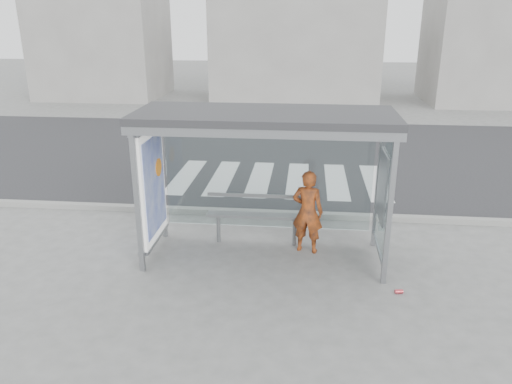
# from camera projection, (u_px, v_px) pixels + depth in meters

# --- Properties ---
(ground) EXTENTS (80.00, 80.00, 0.00)m
(ground) POSITION_uv_depth(u_px,v_px,m) (264.00, 257.00, 8.93)
(ground) COLOR slate
(ground) RESTS_ON ground
(road) EXTENTS (30.00, 10.00, 0.01)m
(road) POSITION_uv_depth(u_px,v_px,m) (284.00, 154.00, 15.49)
(road) COLOR #28282B
(road) RESTS_ON ground
(curb) EXTENTS (30.00, 0.18, 0.12)m
(curb) POSITION_uv_depth(u_px,v_px,m) (272.00, 213.00, 10.74)
(curb) COLOR gray
(curb) RESTS_ON ground
(crosswalk) EXTENTS (5.55, 3.00, 0.00)m
(crosswalk) POSITION_uv_depth(u_px,v_px,m) (279.00, 179.00, 13.15)
(crosswalk) COLOR silver
(crosswalk) RESTS_ON ground
(bus_shelter) EXTENTS (4.25, 1.65, 2.62)m
(bus_shelter) POSITION_uv_depth(u_px,v_px,m) (243.00, 148.00, 8.36)
(bus_shelter) COLOR gray
(bus_shelter) RESTS_ON ground
(building_left) EXTENTS (6.00, 5.00, 6.00)m
(building_left) POSITION_uv_depth(u_px,v_px,m) (102.00, 37.00, 25.76)
(building_left) COLOR gray
(building_left) RESTS_ON ground
(building_center) EXTENTS (8.00, 5.00, 5.00)m
(building_center) POSITION_uv_depth(u_px,v_px,m) (296.00, 49.00, 24.96)
(building_center) COLOR gray
(building_center) RESTS_ON ground
(building_right) EXTENTS (5.00, 5.00, 7.00)m
(building_right) POSITION_uv_depth(u_px,v_px,m) (485.00, 28.00, 23.75)
(building_right) COLOR gray
(building_right) RESTS_ON ground
(person) EXTENTS (0.63, 0.48, 1.54)m
(person) POSITION_uv_depth(u_px,v_px,m) (308.00, 212.00, 8.92)
(person) COLOR #D84114
(person) RESTS_ON ground
(bench) EXTENTS (1.85, 0.23, 0.96)m
(bench) POSITION_uv_depth(u_px,v_px,m) (256.00, 215.00, 9.31)
(bench) COLOR slate
(bench) RESTS_ON ground
(soda_can) EXTENTS (0.13, 0.08, 0.07)m
(soda_can) POSITION_uv_depth(u_px,v_px,m) (399.00, 292.00, 7.76)
(soda_can) COLOR #C73A44
(soda_can) RESTS_ON ground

